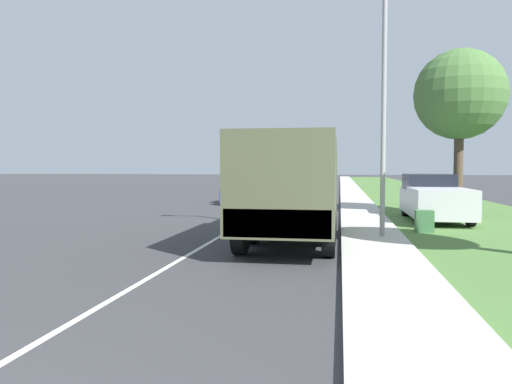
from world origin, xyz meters
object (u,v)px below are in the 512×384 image
at_px(pickup_truck, 434,198).
at_px(lamp_post, 378,65).
at_px(military_truck, 293,183).
at_px(car_second_ahead, 315,184).
at_px(car_nearest_ahead, 243,191).

bearing_deg(pickup_truck, lamp_post, -114.64).
xyz_separation_m(military_truck, pickup_truck, (4.90, 6.19, -0.77)).
relative_size(car_second_ahead, pickup_truck, 0.75).
bearing_deg(lamp_post, pickup_truck, 65.36).
bearing_deg(lamp_post, car_second_ahead, 96.64).
bearing_deg(car_nearest_ahead, lamp_post, -64.34).
distance_m(military_truck, lamp_post, 4.07).
relative_size(car_nearest_ahead, car_second_ahead, 1.01).
xyz_separation_m(military_truck, lamp_post, (2.31, 0.54, 3.31)).
height_order(car_nearest_ahead, lamp_post, lamp_post).
relative_size(military_truck, pickup_truck, 1.50).
bearing_deg(lamp_post, military_truck, -166.87).
bearing_deg(lamp_post, car_nearest_ahead, 115.66).
xyz_separation_m(military_truck, car_nearest_ahead, (-4.16, 14.00, -0.97)).
xyz_separation_m(military_truck, car_second_ahead, (-0.68, 26.20, -0.91)).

